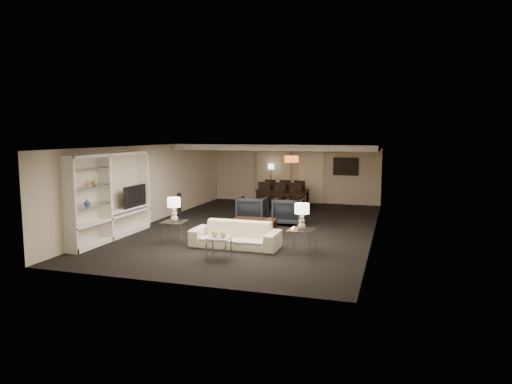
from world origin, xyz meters
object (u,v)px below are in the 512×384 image
object	(u,v)px
armchair_right	(288,211)
chair_fl	(272,192)
dining_table	(282,199)
chair_fr	(301,193)
sofa	(235,235)
side_table_right	(302,241)
chair_nr	(294,197)
marble_table	(219,248)
table_lamp_left	(174,210)
floor_lamp	(271,183)
vase_amber	(94,181)
chair_nm	(278,197)
side_table_left	(175,232)
vase_blue	(87,203)
table_lamp_right	(302,217)
armchair_left	(252,210)
coffee_table	(254,227)
pendant_light	(291,159)
chair_nl	(263,196)
chair_fm	(286,192)
floor_speaker	(179,209)

from	to	relation	value
armchair_right	chair_fl	distance (m)	4.12
dining_table	chair_fr	xyz separation A→B (m)	(0.60, 0.65, 0.17)
sofa	side_table_right	size ratio (longest dim) A/B	3.64
dining_table	chair_nr	distance (m)	0.90
side_table_right	marble_table	bearing A→B (deg)	-147.09
table_lamp_left	floor_lamp	size ratio (longest dim) A/B	0.39
vase_amber	chair_nm	size ratio (longest dim) A/B	0.17
side_table_left	floor_lamp	size ratio (longest dim) A/B	0.38
vase_blue	table_lamp_right	bearing A→B (deg)	11.75
chair_fl	chair_nm	bearing A→B (deg)	120.07
armchair_left	chair_fr	world-z (taller)	chair_fr
coffee_table	vase_amber	bearing A→B (deg)	-146.31
sofa	table_lamp_left	bearing A→B (deg)	-179.68
vase_blue	vase_amber	bearing A→B (deg)	90.00
armchair_right	pendant_light	bearing A→B (deg)	-80.44
sofa	chair_nl	world-z (taller)	chair_nl
side_table_right	chair_fr	bearing A→B (deg)	101.74
dining_table	chair_fr	size ratio (longest dim) A/B	1.92
armchair_right	chair_nm	size ratio (longest dim) A/B	0.88
floor_lamp	armchair_left	bearing A→B (deg)	-82.62
coffee_table	vase_amber	distance (m)	4.49
sofa	marble_table	bearing A→B (deg)	-89.68
chair_nm	chair_fr	bearing A→B (deg)	67.06
vase_blue	chair_nl	bearing A→B (deg)	69.58
sofa	chair_fl	size ratio (longest dim) A/B	2.15
table_lamp_left	table_lamp_right	size ratio (longest dim) A/B	1.00
table_lamp_right	dining_table	bearing A→B (deg)	107.83
chair_fm	floor_lamp	distance (m)	0.96
chair_nl	chair_fr	size ratio (longest dim) A/B	1.00
floor_speaker	chair_nr	world-z (taller)	chair_nr
chair_nl	chair_fm	size ratio (longest dim) A/B	1.00
marble_table	dining_table	xyz separation A→B (m)	(-0.38, 7.56, 0.09)
armchair_left	dining_table	xyz separation A→B (m)	(0.22, 3.16, -0.07)
side_table_left	vase_amber	bearing A→B (deg)	-157.53
sofa	table_lamp_right	size ratio (longest dim) A/B	3.53
sofa	chair_fm	size ratio (longest dim) A/B	2.15
chair_fm	marble_table	bearing A→B (deg)	89.95
dining_table	chair_fm	world-z (taller)	chair_fm
coffee_table	chair_nm	size ratio (longest dim) A/B	1.18
marble_table	chair_nm	size ratio (longest dim) A/B	0.49
side_table_right	table_lamp_left	size ratio (longest dim) A/B	0.97
chair_fl	floor_lamp	distance (m)	0.59
coffee_table	chair_nr	xyz separation A→B (m)	(0.22, 4.21, 0.30)
chair_nr	floor_lamp	size ratio (longest dim) A/B	0.64
side_table_left	chair_nl	bearing A→B (deg)	82.90
pendant_light	dining_table	size ratio (longest dim) A/B	0.26
chair_nr	chair_fm	size ratio (longest dim) A/B	1.00
marble_table	chair_fm	xyz separation A→B (m)	(-0.38, 8.21, 0.26)
sofa	floor_speaker	distance (m)	3.46
table_lamp_right	floor_lamp	bearing A→B (deg)	110.62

